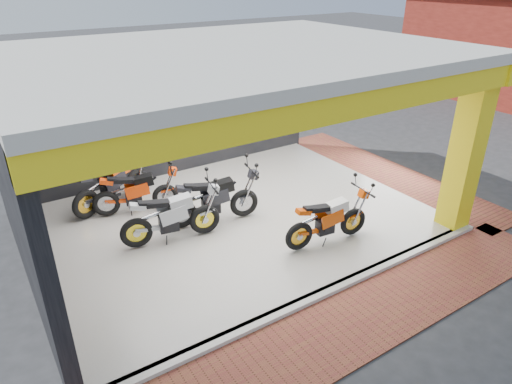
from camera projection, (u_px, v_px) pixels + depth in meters
ground at (290, 265)px, 8.56m from camera, size 80.00×80.00×0.00m
showroom_floor at (236, 219)px, 10.04m from camera, size 8.00×6.00×0.10m
showroom_ceiling at (232, 53)px, 8.48m from camera, size 8.40×6.40×0.20m
back_wall at (172, 111)px, 11.62m from camera, size 8.20×0.20×3.50m
left_wall at (13, 196)px, 7.28m from camera, size 0.20×6.20×3.50m
corner_column at (467, 151)px, 9.06m from camera, size 0.50×0.50×3.50m
header_beam_front at (341, 105)px, 6.35m from camera, size 8.40×0.30×0.40m
header_beam_right at (381, 50)px, 10.57m from camera, size 0.30×6.40×0.40m
floor_kerb at (326, 292)px, 7.77m from camera, size 8.00×0.20×0.10m
paver_front at (359, 320)px, 7.20m from camera, size 9.00×1.40×0.03m
paver_right at (387, 173)px, 12.41m from camera, size 1.40×7.00×0.03m
moto_hero at (354, 209)px, 9.08m from camera, size 2.03×0.95×1.20m
moto_row_a at (204, 206)px, 9.11m from camera, size 2.22×1.15×1.29m
moto_row_b at (244, 190)px, 9.75m from camera, size 2.24×1.21×1.30m
moto_row_c at (135, 170)px, 10.69m from camera, size 2.32×1.52×1.33m
moto_row_d at (164, 185)px, 10.09m from camera, size 2.10×1.27×1.20m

